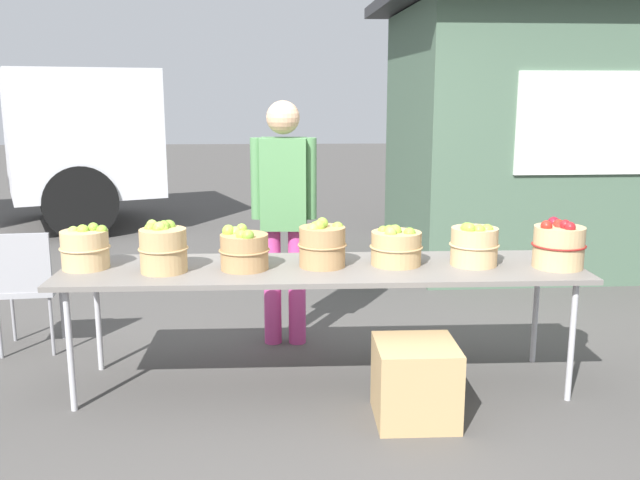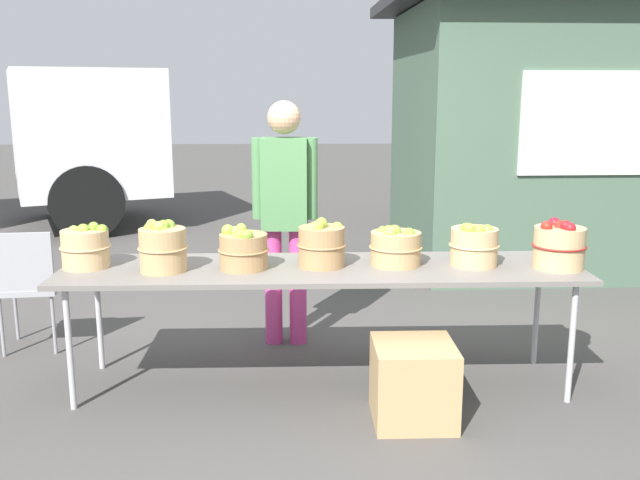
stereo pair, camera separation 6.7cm
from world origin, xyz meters
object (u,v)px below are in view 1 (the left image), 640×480
(apple_basket_green_3, at_px, (322,244))
(apple_basket_green_1, at_px, (163,248))
(produce_crate, at_px, (415,382))
(apple_basket_green_0, at_px, (85,248))
(apple_basket_green_2, at_px, (244,250))
(apple_basket_green_5, at_px, (474,245))
(apple_basket_green_4, at_px, (396,247))
(folding_chair, at_px, (26,281))
(vendor_adult, at_px, (284,204))
(apple_basket_red_0, at_px, (559,245))
(market_table, at_px, (322,272))

(apple_basket_green_3, bearing_deg, apple_basket_green_1, -174.98)
(apple_basket_green_3, xyz_separation_m, produce_crate, (0.49, -0.51, -0.66))
(apple_basket_green_0, xyz_separation_m, apple_basket_green_2, (0.94, -0.07, -0.01))
(produce_crate, bearing_deg, apple_basket_green_5, 49.38)
(apple_basket_green_4, distance_m, folding_chair, 2.55)
(folding_chair, bearing_deg, vendor_adult, 177.24)
(vendor_adult, relative_size, folding_chair, 2.00)
(apple_basket_green_1, bearing_deg, apple_basket_green_0, 167.50)
(apple_basket_green_2, height_order, vendor_adult, vendor_adult)
(apple_basket_green_4, height_order, folding_chair, apple_basket_green_4)
(apple_basket_green_5, height_order, apple_basket_red_0, apple_basket_red_0)
(apple_basket_green_1, bearing_deg, apple_basket_green_5, 2.17)
(vendor_adult, distance_m, folding_chair, 1.84)
(apple_basket_green_4, bearing_deg, folding_chair, 165.88)
(apple_basket_green_2, relative_size, apple_basket_green_5, 1.01)
(market_table, relative_size, produce_crate, 7.06)
(apple_basket_green_1, xyz_separation_m, apple_basket_green_5, (1.84, 0.07, -0.02))
(apple_basket_green_5, height_order, folding_chair, apple_basket_green_5)
(apple_basket_green_4, bearing_deg, apple_basket_green_5, -3.98)
(apple_basket_green_2, relative_size, vendor_adult, 0.18)
(apple_basket_green_1, bearing_deg, folding_chair, 146.17)
(apple_basket_green_2, bearing_deg, produce_crate, -26.18)
(market_table, distance_m, folding_chair, 2.11)
(apple_basket_green_2, height_order, folding_chair, apple_basket_green_2)
(apple_basket_green_4, bearing_deg, apple_basket_red_0, -6.53)
(apple_basket_green_0, height_order, apple_basket_green_1, apple_basket_green_1)
(market_table, bearing_deg, apple_basket_green_2, -176.26)
(apple_basket_green_3, relative_size, apple_basket_red_0, 0.94)
(apple_basket_green_5, relative_size, vendor_adult, 0.17)
(apple_basket_red_0, relative_size, produce_crate, 0.72)
(apple_basket_green_1, height_order, apple_basket_red_0, apple_basket_green_1)
(apple_basket_green_1, distance_m, produce_crate, 1.62)
(apple_basket_green_0, height_order, vendor_adult, vendor_adult)
(apple_basket_green_5, xyz_separation_m, folding_chair, (-2.91, 0.65, -0.37))
(apple_basket_green_1, xyz_separation_m, produce_crate, (1.41, -0.43, -0.67))
(folding_chair, bearing_deg, apple_basket_green_1, 140.25)
(folding_chair, bearing_deg, apple_basket_green_0, 128.29)
(apple_basket_green_4, relative_size, produce_crate, 0.73)
(apple_basket_red_0, distance_m, folding_chair, 3.50)
(apple_basket_green_0, distance_m, apple_basket_green_2, 0.94)
(apple_basket_green_3, xyz_separation_m, apple_basket_green_4, (0.45, 0.02, -0.02))
(apple_basket_green_3, xyz_separation_m, folding_chair, (-2.00, 0.64, -0.38))
(apple_basket_green_1, height_order, apple_basket_green_4, apple_basket_green_1)
(apple_basket_green_4, distance_m, vendor_adult, 0.99)
(apple_basket_green_0, distance_m, apple_basket_green_1, 0.49)
(apple_basket_green_0, xyz_separation_m, folding_chair, (-0.60, 0.61, -0.36))
(vendor_adult, bearing_deg, apple_basket_green_3, 110.23)
(apple_basket_green_5, xyz_separation_m, produce_crate, (-0.43, -0.50, -0.66))
(apple_basket_green_4, height_order, apple_basket_green_5, apple_basket_green_5)
(folding_chair, height_order, produce_crate, folding_chair)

